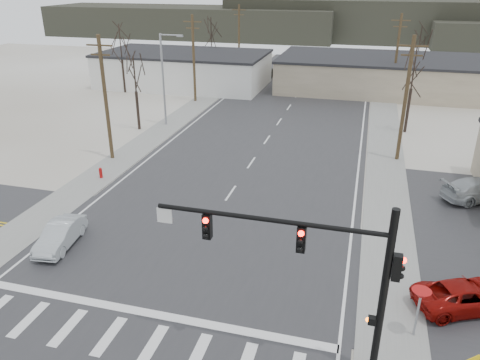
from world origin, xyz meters
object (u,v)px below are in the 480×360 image
at_px(car_parked_red, 465,296).
at_px(sedan_crossing, 60,235).
at_px(car_far_b, 266,73).
at_px(car_parked_silver, 480,190).
at_px(car_far_a, 319,84).
at_px(traffic_signal_mast, 331,266).
at_px(fire_hydrant, 101,173).

bearing_deg(car_parked_red, sedan_crossing, 65.77).
distance_m(car_far_b, car_parked_silver, 42.34).
bearing_deg(sedan_crossing, car_far_a, 69.56).
xyz_separation_m(traffic_signal_mast, fire_hydrant, (-18.09, 14.20, -4.22)).
xyz_separation_m(fire_hydrant, sedan_crossing, (2.90, -9.18, 0.27)).
relative_size(fire_hydrant, sedan_crossing, 0.21).
relative_size(traffic_signal_mast, car_parked_silver, 1.70).
relative_size(sedan_crossing, car_parked_silver, 0.78).
bearing_deg(car_far_b, car_parked_red, -49.92).
height_order(car_far_a, car_parked_red, car_far_a).
relative_size(fire_hydrant, car_far_a, 0.16).
height_order(traffic_signal_mast, car_parked_red, traffic_signal_mast).
distance_m(car_parked_red, car_parked_silver, 12.72).
height_order(traffic_signal_mast, car_parked_silver, traffic_signal_mast).
bearing_deg(car_parked_red, fire_hydrant, 44.73).
bearing_deg(traffic_signal_mast, car_parked_silver, 63.70).
height_order(sedan_crossing, car_far_a, car_far_a).
bearing_deg(sedan_crossing, car_far_b, 80.72).
xyz_separation_m(car_far_a, car_parked_silver, (14.31, -30.15, -0.02)).
height_order(car_parked_red, car_parked_silver, car_parked_silver).
relative_size(car_far_b, car_parked_silver, 0.85).
bearing_deg(car_far_b, fire_hydrant, -78.36).
xyz_separation_m(car_far_b, car_parked_red, (19.84, -48.19, -0.13)).
distance_m(sedan_crossing, car_far_a, 43.81).
relative_size(car_far_a, car_far_b, 1.18).
distance_m(sedan_crossing, car_far_b, 48.38).
bearing_deg(car_far_b, traffic_signal_mast, -57.67).
bearing_deg(car_parked_red, traffic_signal_mast, 106.66).
bearing_deg(car_parked_silver, sedan_crossing, 90.13).
height_order(car_far_b, car_parked_red, car_far_b).
bearing_deg(fire_hydrant, car_far_b, 83.95).
xyz_separation_m(sedan_crossing, car_parked_red, (21.10, 0.18, -0.03)).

